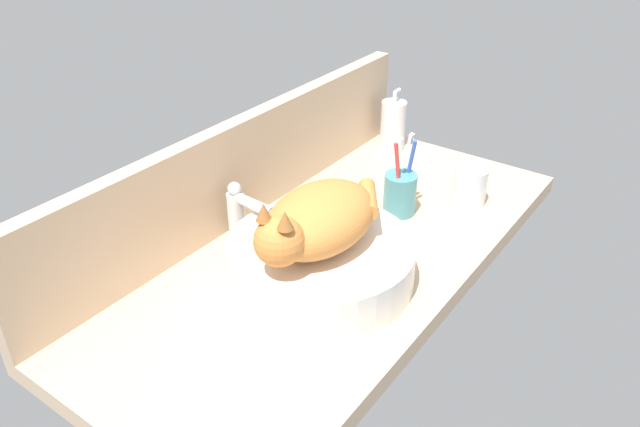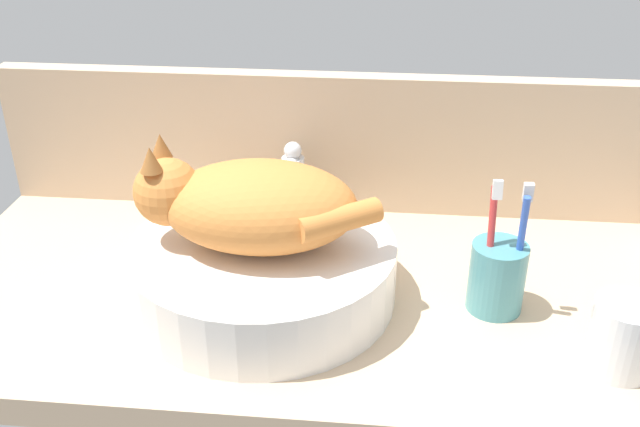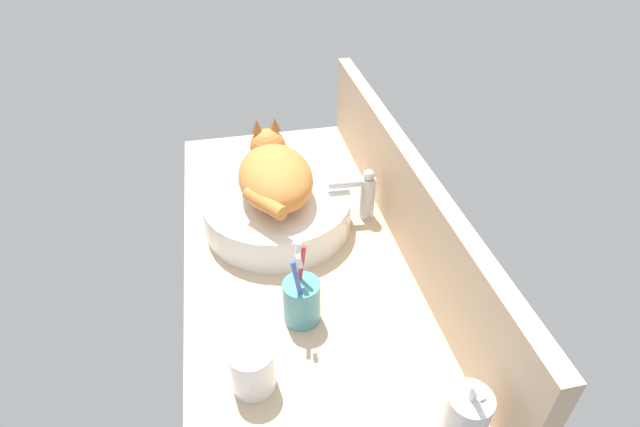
{
  "view_description": "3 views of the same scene",
  "coord_description": "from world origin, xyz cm",
  "px_view_note": "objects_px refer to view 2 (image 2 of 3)",
  "views": [
    {
      "loc": [
        -87.94,
        -59.46,
        72.57
      ],
      "look_at": [
        -0.22,
        3.85,
        7.26
      ],
      "focal_mm": 35.0,
      "sensor_mm": 36.0,
      "label": 1
    },
    {
      "loc": [
        5.14,
        -82.99,
        55.25
      ],
      "look_at": [
        -3.29,
        2.89,
        9.7
      ],
      "focal_mm": 40.0,
      "sensor_mm": 36.0,
      "label": 2
    },
    {
      "loc": [
        86.14,
        -13.52,
        76.81
      ],
      "look_at": [
        2.6,
        4.26,
        11.7
      ],
      "focal_mm": 28.0,
      "sensor_mm": 36.0,
      "label": 3
    }
  ],
  "objects_px": {
    "faucet": "(292,182)",
    "toothbrush_cup": "(497,275)",
    "cat": "(250,204)",
    "water_glass": "(622,341)",
    "sink_basin": "(263,270)"
  },
  "relations": [
    {
      "from": "sink_basin",
      "to": "faucet",
      "type": "distance_m",
      "value": 0.21
    },
    {
      "from": "faucet",
      "to": "toothbrush_cup",
      "type": "bearing_deg",
      "value": -34.99
    },
    {
      "from": "faucet",
      "to": "water_glass",
      "type": "relative_size",
      "value": 1.53
    },
    {
      "from": "toothbrush_cup",
      "to": "water_glass",
      "type": "height_order",
      "value": "toothbrush_cup"
    },
    {
      "from": "toothbrush_cup",
      "to": "water_glass",
      "type": "bearing_deg",
      "value": -39.94
    },
    {
      "from": "sink_basin",
      "to": "water_glass",
      "type": "xyz_separation_m",
      "value": [
        0.44,
        -0.11,
        -0.0
      ]
    },
    {
      "from": "sink_basin",
      "to": "cat",
      "type": "relative_size",
      "value": 1.09
    },
    {
      "from": "cat",
      "to": "faucet",
      "type": "distance_m",
      "value": 0.22
    },
    {
      "from": "cat",
      "to": "water_glass",
      "type": "relative_size",
      "value": 3.63
    },
    {
      "from": "faucet",
      "to": "toothbrush_cup",
      "type": "distance_m",
      "value": 0.36
    },
    {
      "from": "cat",
      "to": "toothbrush_cup",
      "type": "distance_m",
      "value": 0.33
    },
    {
      "from": "water_glass",
      "to": "cat",
      "type": "bearing_deg",
      "value": 166.96
    },
    {
      "from": "sink_basin",
      "to": "faucet",
      "type": "bearing_deg",
      "value": 86.92
    },
    {
      "from": "faucet",
      "to": "sink_basin",
      "type": "bearing_deg",
      "value": -93.08
    },
    {
      "from": "sink_basin",
      "to": "toothbrush_cup",
      "type": "bearing_deg",
      "value": 0.63
    }
  ]
}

